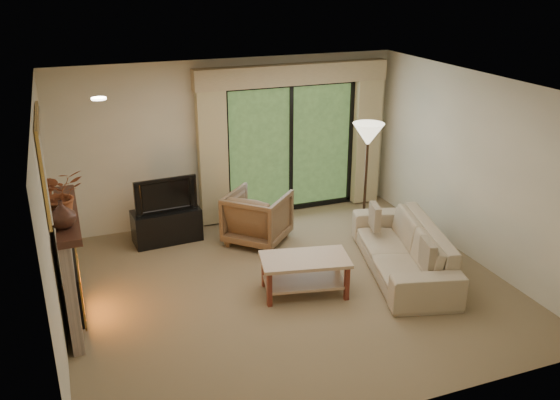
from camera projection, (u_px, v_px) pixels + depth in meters
name	position (u px, v px, depth m)	size (l,w,h in m)	color
floor	(288.00, 286.00, 7.71)	(5.50, 5.50, 0.00)	#7D694A
ceiling	(289.00, 87.00, 6.77)	(5.50, 5.50, 0.00)	silver
wall_back	(231.00, 141.00, 9.42)	(5.00, 5.00, 0.00)	beige
wall_front	(396.00, 290.00, 5.06)	(5.00, 5.00, 0.00)	beige
wall_left	(50.00, 225.00, 6.33)	(5.00, 5.00, 0.00)	beige
wall_right	(474.00, 168.00, 8.15)	(5.00, 5.00, 0.00)	beige
fireplace	(68.00, 266.00, 6.77)	(0.24, 1.70, 1.37)	gray
mirror	(44.00, 162.00, 6.28)	(0.07, 1.45, 1.02)	#B88B40
sliding_door	(291.00, 148.00, 9.78)	(2.26, 0.10, 2.16)	black
curtain_left	(213.00, 152.00, 9.20)	(0.45, 0.18, 2.35)	tan
curtain_right	(366.00, 136.00, 10.09)	(0.45, 0.18, 2.35)	tan
cornice	(293.00, 74.00, 9.25)	(3.20, 0.24, 0.32)	tan
media_console	(167.00, 225.00, 8.92)	(1.00, 0.45, 0.50)	black
tv	(164.00, 193.00, 8.74)	(0.92, 0.12, 0.53)	black
armchair	(258.00, 217.00, 8.86)	(0.84, 0.86, 0.79)	brown
sofa	(403.00, 249.00, 7.99)	(2.29, 0.89, 0.67)	tan
pillow_near	(427.00, 255.00, 7.31)	(0.10, 0.38, 0.38)	brown
pillow_far	(375.00, 217.00, 8.46)	(0.09, 0.35, 0.35)	brown
coffee_table	(305.00, 275.00, 7.48)	(1.10, 0.60, 0.49)	tan
floor_lamp	(366.00, 180.00, 8.95)	(0.47, 0.47, 1.76)	#FFF3CC
vase	(62.00, 214.00, 6.06)	(0.28, 0.28, 0.29)	#391F16
branches	(59.00, 194.00, 6.25)	(0.48, 0.42, 0.54)	brown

